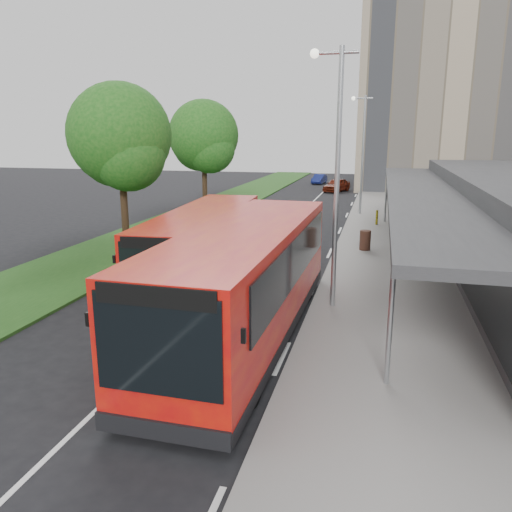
# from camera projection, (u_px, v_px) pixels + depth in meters

# --- Properties ---
(ground) EXTENTS (120.00, 120.00, 0.00)m
(ground) POSITION_uv_depth(u_px,v_px,m) (191.00, 320.00, 15.56)
(ground) COLOR black
(ground) RESTS_ON ground
(pavement) EXTENTS (5.00, 80.00, 0.15)m
(pavement) POSITION_uv_depth(u_px,v_px,m) (386.00, 220.00, 32.97)
(pavement) COLOR gray
(pavement) RESTS_ON ground
(grass_verge) EXTENTS (5.00, 80.00, 0.10)m
(grass_verge) POSITION_uv_depth(u_px,v_px,m) (201.00, 213.00, 36.03)
(grass_verge) COLOR #1A4717
(grass_verge) RESTS_ON ground
(lane_centre_line) EXTENTS (0.12, 70.00, 0.01)m
(lane_centre_line) POSITION_uv_depth(u_px,v_px,m) (283.00, 231.00, 29.69)
(lane_centre_line) COLOR silver
(lane_centre_line) RESTS_ON ground
(kerb_dashes) EXTENTS (0.12, 56.00, 0.01)m
(kerb_dashes) POSITION_uv_depth(u_px,v_px,m) (344.00, 222.00, 32.68)
(kerb_dashes) COLOR silver
(kerb_dashes) RESTS_ON ground
(office_block) EXTENTS (22.00, 12.00, 18.00)m
(office_block) POSITION_uv_depth(u_px,v_px,m) (473.00, 99.00, 49.69)
(office_block) COLOR tan
(office_block) RESTS_ON ground
(tree_mid) EXTENTS (5.05, 5.05, 8.11)m
(tree_mid) POSITION_uv_depth(u_px,v_px,m) (121.00, 142.00, 24.48)
(tree_mid) COLOR black
(tree_mid) RESTS_ON ground
(tree_far) EXTENTS (5.01, 5.01, 8.05)m
(tree_far) POSITION_uv_depth(u_px,v_px,m) (204.00, 140.00, 35.80)
(tree_far) COLOR black
(tree_far) RESTS_ON ground
(lamp_post_near) EXTENTS (1.44, 0.28, 8.00)m
(lamp_post_near) POSITION_uv_depth(u_px,v_px,m) (335.00, 165.00, 15.35)
(lamp_post_near) COLOR #969A9F
(lamp_post_near) RESTS_ON pavement
(lamp_post_far) EXTENTS (1.44, 0.28, 8.00)m
(lamp_post_far) POSITION_uv_depth(u_px,v_px,m) (362.00, 147.00, 34.19)
(lamp_post_far) COLOR #969A9F
(lamp_post_far) RESTS_ON pavement
(bus_main) EXTENTS (3.09, 11.31, 3.19)m
(bus_main) POSITION_uv_depth(u_px,v_px,m) (247.00, 281.00, 13.96)
(bus_main) COLOR red
(bus_main) RESTS_ON ground
(bus_second) EXTENTS (3.19, 10.18, 2.84)m
(bus_second) POSITION_uv_depth(u_px,v_px,m) (204.00, 246.00, 19.03)
(bus_second) COLOR red
(bus_second) RESTS_ON ground
(litter_bin) EXTENTS (0.70, 0.70, 0.95)m
(litter_bin) POSITION_uv_depth(u_px,v_px,m) (365.00, 240.00, 24.15)
(litter_bin) COLOR #3C2218
(litter_bin) RESTS_ON pavement
(bollard) EXTENTS (0.18, 0.18, 0.89)m
(bollard) POSITION_uv_depth(u_px,v_px,m) (377.00, 217.00, 30.91)
(bollard) COLOR yellow
(bollard) RESTS_ON pavement
(car_near) EXTENTS (2.76, 4.26, 1.35)m
(car_near) POSITION_uv_depth(u_px,v_px,m) (337.00, 185.00, 49.60)
(car_near) COLOR #5B190D
(car_near) RESTS_ON ground
(car_far) EXTENTS (1.55, 3.44, 1.10)m
(car_far) POSITION_uv_depth(u_px,v_px,m) (319.00, 179.00, 57.65)
(car_far) COLOR navy
(car_far) RESTS_ON ground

